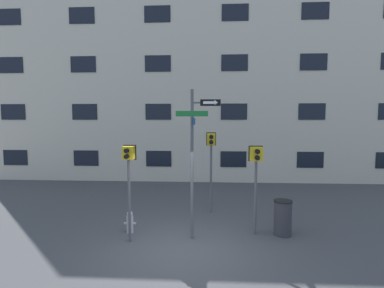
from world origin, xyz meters
TOP-DOWN VIEW (x-y plane):
  - ground_plane at (0.00, 0.00)m, footprint 60.00×60.00m
  - building_facade at (0.00, 8.73)m, footprint 24.00×0.64m
  - street_sign_pole at (0.29, 0.85)m, footprint 1.23×0.95m
  - pedestrian_signal_left at (-1.49, 0.55)m, footprint 0.36×0.40m
  - pedestrian_signal_right at (2.07, 1.29)m, footprint 0.41×0.40m
  - pedestrian_signal_across at (0.78, 3.26)m, footprint 0.35×0.40m
  - fire_hydrant at (-1.66, 1.19)m, footprint 0.36×0.20m
  - trash_bin at (2.87, 1.26)m, footprint 0.54×0.54m

SIDE VIEW (x-z plane):
  - ground_plane at x=0.00m, z-range 0.00..0.00m
  - fire_hydrant at x=-1.66m, z-range -0.01..0.65m
  - trash_bin at x=2.87m, z-range 0.00..1.04m
  - pedestrian_signal_right at x=2.07m, z-range 0.77..3.40m
  - pedestrian_signal_left at x=-1.49m, z-range 0.74..3.43m
  - pedestrian_signal_across at x=0.78m, z-range 0.81..3.73m
  - street_sign_pole at x=0.29m, z-range 0.39..4.61m
  - building_facade at x=0.00m, z-range 0.00..12.57m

